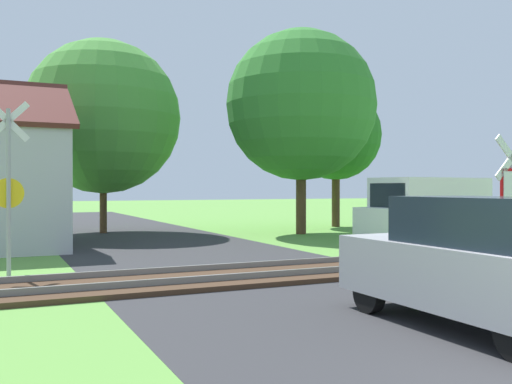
# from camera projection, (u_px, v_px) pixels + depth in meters

# --- Properties ---
(road_asphalt) EXTENTS (6.74, 80.00, 0.01)m
(road_asphalt) POSITION_uv_depth(u_px,v_px,m) (452.00, 344.00, 6.90)
(road_asphalt) COLOR #2D2D30
(road_asphalt) RESTS_ON ground
(rail_track) EXTENTS (60.00, 2.60, 0.22)m
(rail_track) POSITION_uv_depth(u_px,v_px,m) (254.00, 274.00, 12.12)
(rail_track) COLOR #422D1E
(rail_track) RESTS_ON ground
(stop_sign_near) EXTENTS (0.88, 0.15, 2.91)m
(stop_sign_near) POSITION_uv_depth(u_px,v_px,m) (510.00, 198.00, 10.85)
(stop_sign_near) COLOR #9E9EA5
(stop_sign_near) RESTS_ON ground
(crossing_sign_far) EXTENTS (0.88, 0.16, 3.75)m
(crossing_sign_far) POSITION_uv_depth(u_px,v_px,m) (8.00, 180.00, 12.00)
(crossing_sign_far) COLOR #9E9EA5
(crossing_sign_far) RESTS_ON ground
(tree_right) EXTENTS (6.16, 6.16, 8.35)m
(tree_right) POSITION_uv_depth(u_px,v_px,m) (301.00, 105.00, 23.30)
(tree_right) COLOR #513823
(tree_right) RESTS_ON ground
(tree_far) EXTENTS (4.41, 4.41, 6.68)m
(tree_far) POSITION_uv_depth(u_px,v_px,m) (336.00, 135.00, 27.65)
(tree_far) COLOR #513823
(tree_far) RESTS_ON ground
(tree_center) EXTENTS (6.41, 6.41, 8.06)m
(tree_center) POSITION_uv_depth(u_px,v_px,m) (103.00, 117.00, 23.75)
(tree_center) COLOR #513823
(tree_center) RESTS_ON ground
(mail_truck) EXTENTS (5.09, 2.44, 2.24)m
(mail_truck) POSITION_uv_depth(u_px,v_px,m) (427.00, 207.00, 19.81)
(mail_truck) COLOR white
(mail_truck) RESTS_ON ground
(parked_car) EXTENTS (1.65, 4.00, 1.78)m
(parked_car) POSITION_uv_depth(u_px,v_px,m) (475.00, 263.00, 7.64)
(parked_car) COLOR #99999E
(parked_car) RESTS_ON ground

